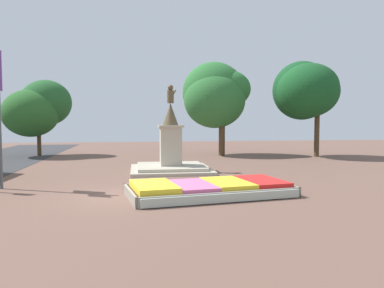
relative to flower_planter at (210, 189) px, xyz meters
name	(u,v)px	position (x,y,z in m)	size (l,w,h in m)	color
ground_plane	(121,196)	(-3.51, 0.45, -0.26)	(74.70, 74.70, 0.00)	brown
flower_planter	(210,189)	(0.00, 0.00, 0.00)	(6.93, 4.09, 0.59)	#38281C
statue_monument	(171,154)	(-0.88, 7.53, 0.72)	(4.71, 4.71, 5.11)	#B2A894
park_tree_far_left	(38,108)	(-11.08, 18.48, 3.74)	(5.44, 5.49, 6.45)	#4C3823
park_tree_behind_statue	(306,90)	(10.92, 14.54, 5.25)	(5.12, 5.53, 7.93)	#4C3823
park_tree_far_right	(216,95)	(4.00, 17.28, 4.94)	(5.90, 5.36, 8.07)	#4C3823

